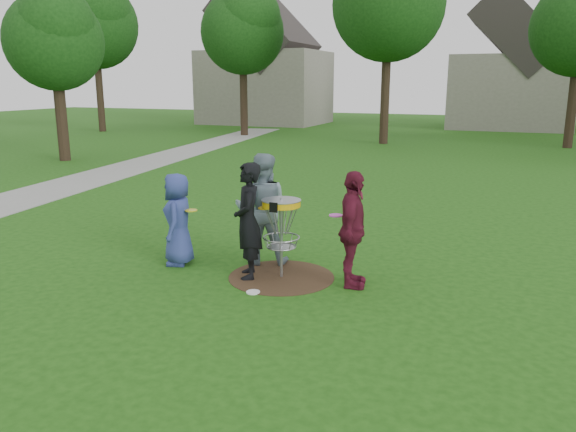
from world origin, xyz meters
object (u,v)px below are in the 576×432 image
at_px(player_black, 248,221).
at_px(player_grey, 262,209).
at_px(player_maroon, 353,230).
at_px(disc_golf_basket, 281,219).
at_px(player_blue, 178,219).

distance_m(player_black, player_grey, 0.81).
height_order(player_maroon, disc_golf_basket, player_maroon).
distance_m(player_black, player_maroon, 1.75).
relative_size(player_maroon, disc_golf_basket, 1.37).
bearing_deg(player_grey, player_maroon, 142.26).
bearing_deg(disc_golf_basket, player_black, -159.95).
xyz_separation_m(player_blue, player_black, (1.48, -0.18, 0.15)).
bearing_deg(player_grey, disc_golf_basket, 115.85).
bearing_deg(player_maroon, player_black, 86.95).
bearing_deg(disc_golf_basket, player_maroon, 1.16).
xyz_separation_m(player_blue, disc_golf_basket, (2.00, 0.01, 0.19)).
distance_m(player_blue, player_black, 1.50).
distance_m(player_maroon, disc_golf_basket, 1.22).
height_order(player_blue, player_maroon, player_maroon).
bearing_deg(player_maroon, player_grey, 62.17).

